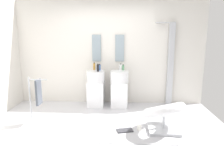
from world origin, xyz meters
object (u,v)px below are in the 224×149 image
Objects in this scene: towel_rack at (37,93)px; soap_bottle_white at (121,67)px; shower_column at (170,62)px; soap_bottle_amber at (94,66)px; pedestal_sink_left at (96,88)px; soap_bottle_blue at (100,67)px; soap_bottle_green at (123,68)px; lounge_chair at (164,113)px; pedestal_sink_right at (119,88)px; magazine_charcoal at (125,130)px; coffee_mug at (139,128)px; soap_bottle_black at (98,68)px.

soap_bottle_white is (1.61, 1.21, 0.34)m from towel_rack.
soap_bottle_white is (-1.22, -0.10, -0.12)m from shower_column.
pedestal_sink_left is at bearing -71.59° from soap_bottle_amber.
soap_bottle_white is (0.52, 0.06, 0.00)m from soap_bottle_blue.
soap_bottle_green reaches higher than pedestal_sink_left.
soap_bottle_amber is (-0.66, 0.01, 0.01)m from soap_bottle_white.
shower_column is at bearing 74.80° from lounge_chair.
soap_bottle_white is at bearing 6.73° from soap_bottle_blue.
soap_bottle_green reaches higher than towel_rack.
pedestal_sink_left is at bearing 180.00° from pedestal_sink_right.
magazine_charcoal is 1.81m from soap_bottle_blue.
soap_bottle_white reaches higher than soap_bottle_green.
soap_bottle_blue is at bearing 37.37° from pedestal_sink_left.
soap_bottle_blue reaches higher than soap_bottle_green.
coffee_mug is at bearing -119.00° from shower_column.
pedestal_sink_right is at bearing -169.56° from shower_column.
soap_bottle_blue is 0.16m from soap_bottle_amber.
pedestal_sink_right is at bearing 34.23° from towel_rack.
soap_bottle_amber reaches higher than pedestal_sink_right.
soap_bottle_green is (0.72, -0.02, -0.02)m from soap_bottle_amber.
shower_column is at bearing 5.24° from soap_bottle_blue.
towel_rack is 5.17× the size of soap_bottle_amber.
soap_bottle_black reaches higher than soap_bottle_blue.
magazine_charcoal is at bearing -66.46° from soap_bottle_blue.
soap_bottle_black reaches higher than pedestal_sink_right.
pedestal_sink_right reaches higher than towel_rack.
soap_bottle_black is at bearing -98.33° from soap_bottle_blue.
pedestal_sink_left is 0.84m from soap_bottle_green.
pedestal_sink_right is 6.03× the size of soap_bottle_white.
pedestal_sink_left is at bearing 126.86° from coffee_mug.
towel_rack is 2.05m from soap_bottle_white.
pedestal_sink_right is at bearing 106.92° from coffee_mug.
coffee_mug is at bearing -53.14° from pedestal_sink_left.
towel_rack is at bearing 173.56° from coffee_mug.
soap_bottle_white is at bearing 77.39° from pedestal_sink_right.
pedestal_sink_left is at bearing 47.01° from towel_rack.
soap_bottle_black reaches higher than soap_bottle_white.
towel_rack is 1.51m from soap_bottle_black.
shower_column reaches higher than soap_bottle_white.
towel_rack is (-1.59, -1.08, 0.16)m from pedestal_sink_right.
coffee_mug is at bearing -54.71° from soap_bottle_amber.
magazine_charcoal is 3.19× the size of coffee_mug.
soap_bottle_amber is (-0.76, 1.49, 0.95)m from magazine_charcoal.
soap_bottle_green is 0.63m from soap_bottle_black.
shower_column is (1.83, 0.23, 0.62)m from pedestal_sink_left.
shower_column reaches higher than lounge_chair.
soap_bottle_white is at bearing 79.02° from magazine_charcoal.
towel_rack is at bearing -133.69° from soap_bottle_blue.
lounge_chair is 5.79× the size of soap_bottle_amber.
soap_bottle_green is at bearing 102.09° from coffee_mug.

